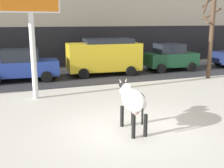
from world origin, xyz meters
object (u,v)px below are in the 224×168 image
object	(u,v)px
car_darkgreen_hatchback	(170,57)
bare_tree_left_lot	(211,31)
car_blue_sedan	(21,65)
pedestrian_far_left	(135,54)
car_yellow_van	(104,55)
cow_holstein	(133,100)
pedestrian_by_cars	(166,52)

from	to	relation	value
car_darkgreen_hatchback	bare_tree_left_lot	size ratio (longest dim) A/B	0.69
car_blue_sedan	car_darkgreen_hatchback	distance (m)	9.91
car_blue_sedan	pedestrian_far_left	world-z (taller)	car_blue_sedan
car_yellow_van	pedestrian_far_left	bearing A→B (deg)	40.43
pedestrian_far_left	bare_tree_left_lot	xyz separation A→B (m)	(2.01, -6.19, 1.96)
car_blue_sedan	pedestrian_far_left	distance (m)	9.22
car_yellow_van	car_darkgreen_hatchback	size ratio (longest dim) A/B	1.31
pedestrian_far_left	car_yellow_van	bearing A→B (deg)	-139.57
cow_holstein	car_blue_sedan	world-z (taller)	car_blue_sedan
cow_holstein	car_darkgreen_hatchback	distance (m)	11.35
car_darkgreen_hatchback	pedestrian_far_left	distance (m)	3.36
cow_holstein	pedestrian_by_cars	bearing A→B (deg)	55.47
pedestrian_far_left	bare_tree_left_lot	size ratio (longest dim) A/B	0.33
pedestrian_by_cars	bare_tree_left_lot	size ratio (longest dim) A/B	0.33
car_blue_sedan	pedestrian_far_left	size ratio (longest dim) A/B	2.49
car_yellow_van	bare_tree_left_lot	size ratio (longest dim) A/B	0.90
pedestrian_by_cars	bare_tree_left_lot	bearing A→B (deg)	-97.00
pedestrian_far_left	car_blue_sedan	bearing A→B (deg)	-159.90
cow_holstein	car_darkgreen_hatchback	world-z (taller)	car_darkgreen_hatchback
pedestrian_far_left	bare_tree_left_lot	world-z (taller)	bare_tree_left_lot
cow_holstein	car_yellow_van	size ratio (longest dim) A/B	0.40
pedestrian_by_cars	cow_holstein	bearing A→B (deg)	-124.53
car_blue_sedan	pedestrian_by_cars	world-z (taller)	car_blue_sedan
car_blue_sedan	car_darkgreen_hatchback	world-z (taller)	car_darkgreen_hatchback
cow_holstein	bare_tree_left_lot	bearing A→B (deg)	38.13
bare_tree_left_lot	cow_holstein	bearing A→B (deg)	-141.87
car_blue_sedan	car_yellow_van	world-z (taller)	car_yellow_van
bare_tree_left_lot	pedestrian_by_cars	bearing A→B (deg)	83.00
car_darkgreen_hatchback	pedestrian_far_left	world-z (taller)	car_darkgreen_hatchback
bare_tree_left_lot	pedestrian_far_left	bearing A→B (deg)	108.02
cow_holstein	car_yellow_van	world-z (taller)	car_yellow_van
cow_holstein	bare_tree_left_lot	world-z (taller)	bare_tree_left_lot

